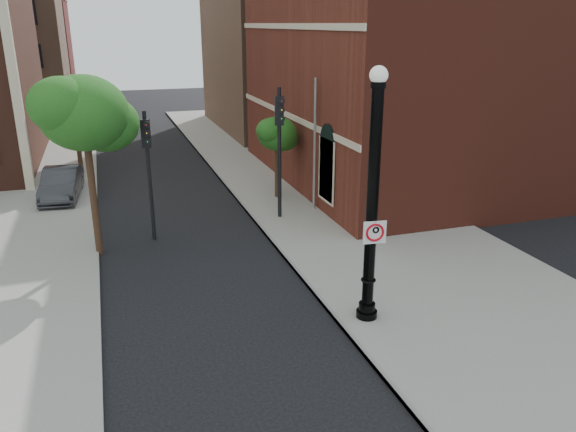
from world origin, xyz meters
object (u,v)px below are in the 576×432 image
object	(u,v)px
parked_car	(61,184)
lamppost	(372,212)
traffic_signal_left	(148,155)
no_parking_sign	(375,232)
traffic_signal_right	(279,133)

from	to	relation	value
parked_car	lamppost	bearing A→B (deg)	-55.41
lamppost	traffic_signal_left	world-z (taller)	lamppost
lamppost	no_parking_sign	bearing A→B (deg)	-81.40
lamppost	traffic_signal_left	distance (m)	9.32
lamppost	traffic_signal_right	distance (m)	8.67
no_parking_sign	traffic_signal_right	bearing A→B (deg)	96.40
traffic_signal_right	parked_car	bearing A→B (deg)	158.67
no_parking_sign	traffic_signal_right	xyz separation A→B (m)	(0.25, 8.82, 0.97)
lamppost	no_parking_sign	distance (m)	0.51
no_parking_sign	parked_car	size ratio (longest dim) A/B	0.14
parked_car	traffic_signal_left	distance (m)	7.80
lamppost	parked_car	world-z (taller)	lamppost
no_parking_sign	traffic_signal_right	world-z (taller)	traffic_signal_right
no_parking_sign	traffic_signal_left	bearing A→B (deg)	128.92
no_parking_sign	traffic_signal_left	size ratio (longest dim) A/B	0.13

